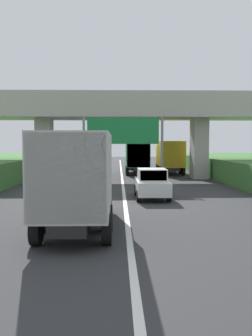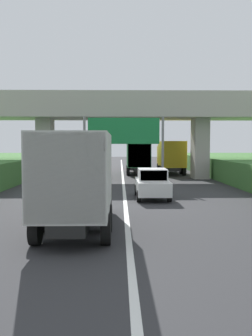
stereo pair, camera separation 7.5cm
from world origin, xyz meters
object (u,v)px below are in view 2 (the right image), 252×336
object	(u,v)px
truck_green	(138,156)
truck_yellow	(170,156)
car_red	(136,162)
car_white	(152,184)
truck_silver	(79,176)
overhead_highway_sign	(124,135)

from	to	relation	value
truck_green	truck_yellow	world-z (taller)	same
car_red	car_white	bearing A→B (deg)	-90.42
truck_green	truck_silver	world-z (taller)	same
truck_yellow	car_red	distance (m)	8.78
overhead_highway_sign	truck_green	bearing A→B (deg)	82.41
truck_silver	car_white	distance (m)	8.20
truck_green	car_red	xyz separation A→B (m)	(0.13, 8.04, -1.08)
car_white	overhead_highway_sign	bearing A→B (deg)	104.31
overhead_highway_sign	truck_silver	world-z (taller)	overhead_highway_sign
truck_green	truck_silver	distance (m)	25.84
truck_yellow	car_red	bearing A→B (deg)	112.55
truck_silver	truck_yellow	xyz separation A→B (m)	(6.86, 25.61, 0.00)
car_white	truck_silver	bearing A→B (deg)	-114.15
truck_silver	overhead_highway_sign	bearing A→B (deg)	82.49
truck_green	overhead_highway_sign	bearing A→B (deg)	-97.59
truck_yellow	car_white	distance (m)	18.56
overhead_highway_sign	truck_silver	distance (m)	13.74
car_white	car_red	bearing A→B (deg)	89.58
truck_green	car_red	world-z (taller)	truck_green
overhead_highway_sign	car_white	distance (m)	6.91
overhead_highway_sign	car_red	distance (m)	20.45
truck_silver	car_white	size ratio (longest dim) A/B	1.78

